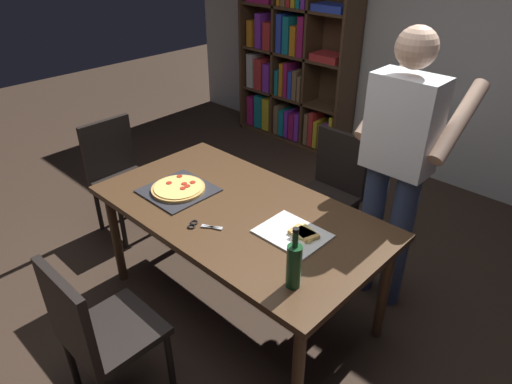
# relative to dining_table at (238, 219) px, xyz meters

# --- Properties ---
(ground_plane) EXTENTS (12.00, 12.00, 0.00)m
(ground_plane) POSITION_rel_dining_table_xyz_m (0.00, 0.00, -0.68)
(ground_plane) COLOR #38281E
(back_wall) EXTENTS (6.40, 0.10, 2.80)m
(back_wall) POSITION_rel_dining_table_xyz_m (0.00, 2.60, 0.72)
(back_wall) COLOR silver
(back_wall) RESTS_ON ground_plane
(dining_table) EXTENTS (1.74, 0.95, 0.75)m
(dining_table) POSITION_rel_dining_table_xyz_m (0.00, 0.00, 0.00)
(dining_table) COLOR #4C331E
(dining_table) RESTS_ON ground_plane
(chair_near_camera) EXTENTS (0.42, 0.42, 0.90)m
(chair_near_camera) POSITION_rel_dining_table_xyz_m (-0.00, -0.96, -0.17)
(chair_near_camera) COLOR black
(chair_near_camera) RESTS_ON ground_plane
(chair_far_side) EXTENTS (0.42, 0.42, 0.90)m
(chair_far_side) POSITION_rel_dining_table_xyz_m (0.00, 0.96, -0.17)
(chair_far_side) COLOR black
(chair_far_side) RESTS_ON ground_plane
(chair_left_end) EXTENTS (0.42, 0.42, 0.90)m
(chair_left_end) POSITION_rel_dining_table_xyz_m (-1.35, 0.00, -0.17)
(chair_left_end) COLOR black
(chair_left_end) RESTS_ON ground_plane
(bookshelf) EXTENTS (1.40, 0.35, 1.95)m
(bookshelf) POSITION_rel_dining_table_xyz_m (-1.55, 2.37, 0.21)
(bookshelf) COLOR #513823
(bookshelf) RESTS_ON ground_plane
(person_serving_pizza) EXTENTS (0.55, 0.54, 1.75)m
(person_serving_pizza) POSITION_rel_dining_table_xyz_m (0.58, 0.74, 0.32)
(person_serving_pizza) COLOR #38476B
(person_serving_pizza) RESTS_ON ground_plane
(pepperoni_pizza_on_tray) EXTENTS (0.39, 0.39, 0.04)m
(pepperoni_pizza_on_tray) POSITION_rel_dining_table_xyz_m (-0.41, -0.11, 0.09)
(pepperoni_pizza_on_tray) COLOR #2D2D33
(pepperoni_pizza_on_tray) RESTS_ON dining_table
(pizza_slices_on_towel) EXTENTS (0.36, 0.28, 0.03)m
(pizza_slices_on_towel) POSITION_rel_dining_table_xyz_m (0.41, 0.03, 0.08)
(pizza_slices_on_towel) COLOR white
(pizza_slices_on_towel) RESTS_ON dining_table
(wine_bottle) EXTENTS (0.07, 0.07, 0.32)m
(wine_bottle) POSITION_rel_dining_table_xyz_m (0.65, -0.28, 0.19)
(wine_bottle) COLOR #194723
(wine_bottle) RESTS_ON dining_table
(kitchen_scissors) EXTENTS (0.19, 0.14, 0.01)m
(kitchen_scissors) POSITION_rel_dining_table_xyz_m (-0.03, -0.27, 0.08)
(kitchen_scissors) COLOR silver
(kitchen_scissors) RESTS_ON dining_table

